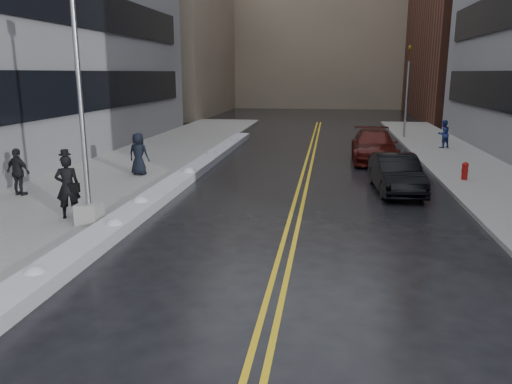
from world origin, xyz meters
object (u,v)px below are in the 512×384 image
at_px(pedestrian_fedora, 68,187).
at_px(car_black, 396,174).
at_px(lamppost, 84,142).
at_px(car_maroon, 374,146).
at_px(traffic_signal, 407,88).
at_px(pedestrian_c, 139,154).
at_px(pedestrian_east, 443,134).
at_px(fire_hydrant, 465,170).
at_px(pedestrian_d, 18,172).

height_order(pedestrian_fedora, car_black, pedestrian_fedora).
bearing_deg(pedestrian_fedora, lamppost, 129.98).
bearing_deg(car_black, car_maroon, 87.67).
bearing_deg(traffic_signal, lamppost, -118.21).
bearing_deg(pedestrian_fedora, traffic_signal, -142.16).
relative_size(lamppost, pedestrian_c, 4.25).
bearing_deg(pedestrian_fedora, pedestrian_c, -108.64).
height_order(traffic_signal, pedestrian_east, traffic_signal).
height_order(lamppost, fire_hydrant, lamppost).
height_order(fire_hydrant, pedestrian_east, pedestrian_east).
bearing_deg(pedestrian_c, lamppost, 105.98).
xyz_separation_m(pedestrian_east, car_maroon, (-4.26, -4.26, -0.17)).
bearing_deg(fire_hydrant, car_maroon, 124.09).
bearing_deg(fire_hydrant, lamppost, -146.96).
xyz_separation_m(traffic_signal, pedestrian_east, (1.50, -4.93, -2.45)).
xyz_separation_m(pedestrian_fedora, pedestrian_east, (14.17, 16.60, -0.15)).
xyz_separation_m(traffic_signal, pedestrian_c, (-13.02, -14.98, -2.35)).
bearing_deg(fire_hydrant, pedestrian_d, -162.59).
bearing_deg(car_black, pedestrian_fedora, -156.18).
bearing_deg(pedestrian_east, car_black, 38.31).
xyz_separation_m(traffic_signal, pedestrian_d, (-15.85, -19.13, -2.41)).
xyz_separation_m(traffic_signal, pedestrian_fedora, (-12.67, -21.53, -2.30)).
distance_m(fire_hydrant, pedestrian_c, 13.56).
bearing_deg(pedestrian_c, pedestrian_fedora, 99.17).
distance_m(lamppost, traffic_signal, 24.98).
xyz_separation_m(pedestrian_fedora, pedestrian_c, (-0.35, 6.55, -0.06)).
height_order(pedestrian_c, car_black, pedestrian_c).
distance_m(pedestrian_fedora, pedestrian_c, 6.56).
bearing_deg(pedestrian_d, car_maroon, -129.59).
bearing_deg(lamppost, traffic_signal, 61.79).
xyz_separation_m(lamppost, pedestrian_fedora, (-0.87, 0.47, -1.43)).
distance_m(car_black, car_maroon, 6.83).
height_order(pedestrian_east, car_maroon, pedestrian_east).
xyz_separation_m(lamppost, car_black, (9.32, 5.98, -1.83)).
xyz_separation_m(lamppost, pedestrian_c, (-1.22, 7.02, -1.49)).
xyz_separation_m(pedestrian_d, car_black, (13.37, 3.11, -0.29)).
bearing_deg(car_maroon, pedestrian_d, -142.16).
relative_size(fire_hydrant, pedestrian_c, 0.41).
bearing_deg(lamppost, car_maroon, 54.76).
height_order(fire_hydrant, car_black, car_black).
bearing_deg(pedestrian_d, pedestrian_east, -127.49).
height_order(traffic_signal, car_black, traffic_signal).
distance_m(lamppost, pedestrian_fedora, 1.74).
height_order(lamppost, pedestrian_c, lamppost).
bearing_deg(fire_hydrant, pedestrian_c, -175.84).
distance_m(pedestrian_fedora, car_black, 11.59).
relative_size(pedestrian_fedora, pedestrian_east, 1.19).
distance_m(pedestrian_d, pedestrian_east, 22.42).
height_order(traffic_signal, car_maroon, traffic_signal).
bearing_deg(traffic_signal, pedestrian_d, -129.65).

